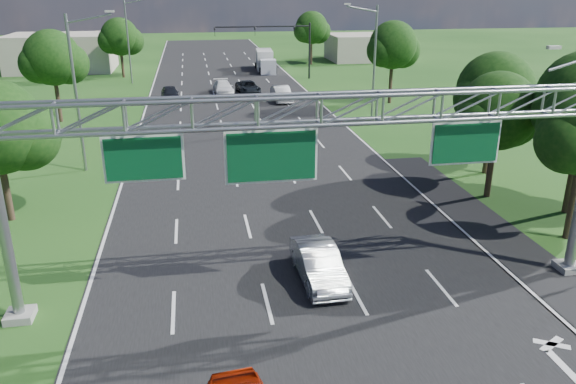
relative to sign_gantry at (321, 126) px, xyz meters
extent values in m
plane|color=#194314|center=(-0.33, 18.00, -6.89)|extent=(220.00, 220.00, 0.00)
cube|color=black|center=(-0.33, 18.00, -6.89)|extent=(18.00, 180.00, 0.02)
cube|color=black|center=(9.87, 2.00, -6.89)|extent=(3.00, 30.00, 0.02)
cube|color=gray|center=(11.17, 0.00, -6.74)|extent=(1.00, 1.00, 0.30)
cube|color=gray|center=(-11.33, 0.00, -6.74)|extent=(1.00, 1.00, 0.30)
cylinder|color=gray|center=(-11.33, 0.00, -2.89)|extent=(0.40, 0.40, 8.00)
cube|color=beige|center=(8.77, 0.00, 2.61)|extent=(0.50, 0.22, 0.12)
cube|color=white|center=(-6.33, -0.02, -0.89)|extent=(2.80, 0.05, 1.70)
cube|color=#094825|center=(-6.33, -0.08, -0.89)|extent=(2.62, 0.05, 1.52)
cube|color=white|center=(-1.83, -0.02, -1.04)|extent=(3.40, 0.05, 2.00)
cube|color=#094825|center=(-1.83, -0.08, -1.04)|extent=(3.22, 0.05, 1.82)
cube|color=white|center=(5.67, -0.02, -0.89)|extent=(2.80, 0.05, 1.70)
cube|color=#094825|center=(5.67, -0.08, -0.89)|extent=(2.62, 0.05, 1.52)
cylinder|color=black|center=(10.67, 53.00, -3.39)|extent=(0.24, 0.24, 7.00)
cylinder|color=black|center=(4.67, 53.00, -0.29)|extent=(12.00, 0.18, 0.18)
imported|color=black|center=(-1.33, 53.00, -0.84)|extent=(0.18, 0.22, 1.10)
imported|color=black|center=(3.67, 53.00, -0.84)|extent=(0.18, 0.22, 1.10)
imported|color=black|center=(8.67, 53.00, -0.84)|extent=(0.18, 0.22, 1.10)
cylinder|color=gray|center=(-11.83, 18.00, -1.89)|extent=(0.20, 0.20, 10.00)
cylinder|color=gray|center=(-10.53, 18.00, 2.81)|extent=(2.78, 0.12, 0.60)
cube|color=beige|center=(-9.23, 18.00, 3.21)|extent=(0.55, 0.22, 0.12)
cylinder|color=gray|center=(-11.83, 53.00, -1.89)|extent=(0.20, 0.20, 10.00)
cylinder|color=gray|center=(-10.53, 53.00, 2.81)|extent=(2.78, 0.12, 0.60)
cylinder|color=gray|center=(11.17, 28.00, -1.89)|extent=(0.20, 0.20, 10.00)
cylinder|color=gray|center=(9.87, 28.00, 2.81)|extent=(2.78, 0.12, 0.60)
cube|color=beige|center=(8.57, 28.00, 3.21)|extent=(0.55, 0.22, 0.12)
cylinder|color=#2D2116|center=(13.17, 3.00, -5.02)|extent=(0.36, 0.36, 3.74)
sphere|color=black|center=(12.18, 2.70, -1.83)|extent=(3.08, 3.08, 3.08)
cylinder|color=#2D2116|center=(15.17, 6.00, -4.80)|extent=(0.36, 0.36, 4.18)
sphere|color=black|center=(14.04, 5.70, -1.21)|extent=(3.50, 3.50, 3.50)
cylinder|color=#2D2116|center=(12.17, 9.00, -5.24)|extent=(0.36, 0.36, 3.30)
sphere|color=black|center=(12.17, 9.00, -1.83)|extent=(4.40, 4.40, 4.40)
sphere|color=black|center=(13.27, 9.40, -2.38)|extent=(3.30, 3.30, 3.30)
sphere|color=black|center=(11.18, 8.70, -2.27)|extent=(3.08, 3.08, 3.08)
cylinder|color=#2D2116|center=(14.17, 13.00, -5.13)|extent=(0.36, 0.36, 3.52)
sphere|color=black|center=(14.17, 13.00, -1.45)|extent=(4.80, 4.80, 4.80)
sphere|color=black|center=(15.37, 13.40, -2.05)|extent=(3.60, 3.60, 3.60)
sphere|color=black|center=(13.09, 12.70, -1.93)|extent=(3.36, 3.36, 3.36)
cylinder|color=#2D2116|center=(-14.33, 10.00, -5.35)|extent=(0.36, 0.36, 3.08)
sphere|color=black|center=(-13.13, 10.40, -2.49)|extent=(3.60, 3.60, 3.60)
cylinder|color=#2D2116|center=(-16.33, 33.00, -5.02)|extent=(0.36, 0.36, 3.74)
sphere|color=black|center=(-16.33, 33.00, -1.23)|extent=(4.80, 4.80, 4.80)
sphere|color=black|center=(-15.13, 33.40, -1.83)|extent=(3.60, 3.60, 3.60)
sphere|color=black|center=(-17.41, 32.70, -1.71)|extent=(3.36, 3.36, 3.36)
cylinder|color=#2D2116|center=(-13.33, 58.00, -5.24)|extent=(0.36, 0.36, 3.30)
sphere|color=black|center=(-13.33, 58.00, -1.67)|extent=(4.80, 4.80, 4.80)
sphere|color=black|center=(-12.13, 58.40, -2.27)|extent=(3.60, 3.60, 3.60)
sphere|color=black|center=(-14.41, 57.70, -2.15)|extent=(3.36, 3.36, 3.36)
cylinder|color=#2D2116|center=(15.67, 36.00, -4.91)|extent=(0.36, 0.36, 3.96)
sphere|color=black|center=(15.67, 36.00, -1.01)|extent=(4.80, 4.80, 4.80)
sphere|color=black|center=(16.87, 36.40, -1.61)|extent=(3.60, 3.60, 3.60)
sphere|color=black|center=(14.59, 35.70, -1.49)|extent=(3.36, 3.36, 3.36)
cylinder|color=#2D2116|center=(13.67, 66.00, -5.13)|extent=(0.36, 0.36, 3.52)
sphere|color=black|center=(13.67, 66.00, -1.45)|extent=(4.80, 4.80, 4.80)
sphere|color=black|center=(14.87, 66.40, -2.05)|extent=(3.60, 3.60, 3.60)
sphere|color=black|center=(12.59, 65.70, -1.93)|extent=(3.36, 3.36, 3.36)
cube|color=#A8A08D|center=(-22.33, 66.00, -4.39)|extent=(14.00, 10.00, 5.00)
cube|color=#A8A08D|center=(23.67, 70.00, -4.89)|extent=(12.00, 9.00, 4.00)
imported|color=#9FA4AA|center=(0.25, 0.99, -6.15)|extent=(1.73, 4.57, 1.49)
imported|color=white|center=(-1.04, 44.12, -6.18)|extent=(2.28, 4.98, 1.41)
imported|color=black|center=(1.71, 43.82, -6.21)|extent=(2.68, 5.10, 1.37)
imported|color=black|center=(-6.84, 41.14, -6.14)|extent=(2.17, 4.54, 1.50)
imported|color=#BDBDBD|center=(4.73, 38.74, -6.11)|extent=(1.82, 4.80, 1.56)
cube|color=beige|center=(5.86, 61.14, -5.40)|extent=(2.56, 5.57, 2.71)
cube|color=silver|center=(5.86, 57.34, -5.90)|extent=(2.22, 2.14, 1.99)
cylinder|color=black|center=(4.87, 57.52, -6.44)|extent=(0.32, 0.90, 0.90)
cylinder|color=black|center=(6.86, 57.52, -6.44)|extent=(0.32, 0.90, 0.90)
cylinder|color=black|center=(4.87, 62.94, -6.44)|extent=(0.32, 0.90, 0.90)
cylinder|color=black|center=(6.86, 62.94, -6.44)|extent=(0.32, 0.90, 0.90)
camera|label=1|loc=(-4.53, -19.33, 4.86)|focal=35.00mm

